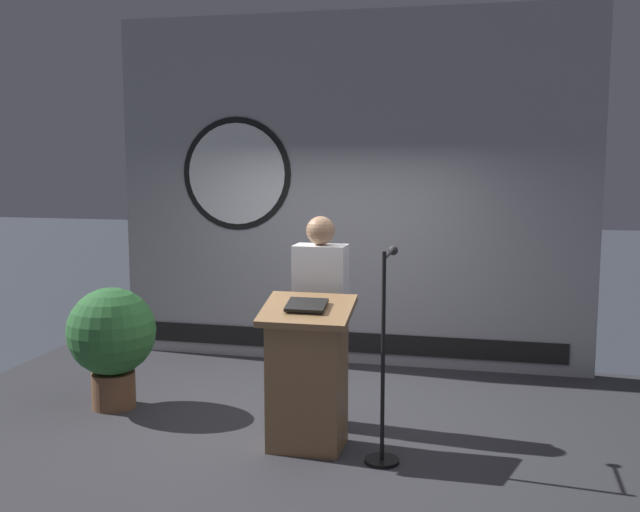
# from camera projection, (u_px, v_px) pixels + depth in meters

# --- Properties ---
(ground_plane) EXTENTS (40.00, 40.00, 0.00)m
(ground_plane) POSITION_uv_depth(u_px,v_px,m) (303.00, 460.00, 5.94)
(ground_plane) COLOR #383D47
(stage_platform) EXTENTS (6.40, 4.00, 0.30)m
(stage_platform) POSITION_uv_depth(u_px,v_px,m) (303.00, 442.00, 5.92)
(stage_platform) COLOR #333338
(stage_platform) RESTS_ON ground
(banner_display) EXTENTS (4.77, 0.12, 3.48)m
(banner_display) POSITION_uv_depth(u_px,v_px,m) (346.00, 192.00, 7.46)
(banner_display) COLOR #9E9EA3
(banner_display) RESTS_ON stage_platform
(podium) EXTENTS (0.64, 0.50, 1.09)m
(podium) POSITION_uv_depth(u_px,v_px,m) (307.00, 376.00, 5.37)
(podium) COLOR olive
(podium) RESTS_ON stage_platform
(speaker_person) EXTENTS (0.40, 0.26, 1.64)m
(speaker_person) POSITION_uv_depth(u_px,v_px,m) (321.00, 320.00, 5.80)
(speaker_person) COLOR black
(speaker_person) RESTS_ON stage_platform
(microphone_stand) EXTENTS (0.24, 0.60, 1.47)m
(microphone_stand) POSITION_uv_depth(u_px,v_px,m) (384.00, 386.00, 5.16)
(microphone_stand) COLOR black
(microphone_stand) RESTS_ON stage_platform
(potted_plant) EXTENTS (0.73, 0.73, 1.01)m
(potted_plant) POSITION_uv_depth(u_px,v_px,m) (112.00, 337.00, 6.22)
(potted_plant) COLOR brown
(potted_plant) RESTS_ON stage_platform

